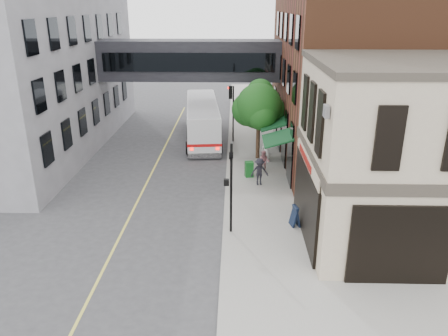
# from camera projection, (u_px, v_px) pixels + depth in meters

# --- Properties ---
(ground) EXTENTS (120.00, 120.00, 0.00)m
(ground) POSITION_uv_depth(u_px,v_px,m) (221.00, 256.00, 19.61)
(ground) COLOR #38383A
(ground) RESTS_ON ground
(sidewalk_main) EXTENTS (4.00, 60.00, 0.15)m
(sidewalk_main) POSITION_uv_depth(u_px,v_px,m) (254.00, 154.00, 32.63)
(sidewalk_main) COLOR gray
(sidewalk_main) RESTS_ON ground
(corner_building) EXTENTS (10.19, 8.12, 8.45)m
(corner_building) POSITION_uv_depth(u_px,v_px,m) (420.00, 154.00, 19.78)
(corner_building) COLOR #C5B796
(corner_building) RESTS_ON ground
(brick_building) EXTENTS (13.76, 18.00, 14.00)m
(brick_building) POSITION_uv_depth(u_px,v_px,m) (368.00, 59.00, 30.93)
(brick_building) COLOR #572F1B
(brick_building) RESTS_ON ground
(opposite_building) EXTENTS (14.00, 24.00, 14.00)m
(opposite_building) POSITION_uv_depth(u_px,v_px,m) (1.00, 56.00, 32.53)
(opposite_building) COLOR slate
(opposite_building) RESTS_ON ground
(skyway_bridge) EXTENTS (14.00, 3.18, 3.00)m
(skyway_bridge) POSITION_uv_depth(u_px,v_px,m) (190.00, 60.00, 34.24)
(skyway_bridge) COLOR black
(skyway_bridge) RESTS_ON ground
(traffic_signal_near) EXTENTS (0.44, 0.22, 4.60)m
(traffic_signal_near) POSITION_uv_depth(u_px,v_px,m) (231.00, 178.00, 20.42)
(traffic_signal_near) COLOR black
(traffic_signal_near) RESTS_ON sidewalk_main
(traffic_signal_far) EXTENTS (0.53, 0.28, 4.50)m
(traffic_signal_far) POSITION_uv_depth(u_px,v_px,m) (232.00, 103.00, 34.33)
(traffic_signal_far) COLOR black
(traffic_signal_far) RESTS_ON sidewalk_main
(street_sign_pole) EXTENTS (0.08, 0.75, 3.00)m
(street_sign_pole) POSITION_uv_depth(u_px,v_px,m) (232.00, 163.00, 25.47)
(street_sign_pole) COLOR gray
(street_sign_pole) RESTS_ON sidewalk_main
(street_tree) EXTENTS (3.80, 3.20, 5.60)m
(street_tree) POSITION_uv_depth(u_px,v_px,m) (259.00, 106.00, 30.54)
(street_tree) COLOR #382619
(street_tree) RESTS_ON sidewalk_main
(lane_marking) EXTENTS (0.12, 40.00, 0.01)m
(lane_marking) POSITION_uv_depth(u_px,v_px,m) (151.00, 174.00, 29.09)
(lane_marking) COLOR #D8CC4C
(lane_marking) RESTS_ON ground
(bus) EXTENTS (3.63, 11.46, 3.03)m
(bus) POSITION_uv_depth(u_px,v_px,m) (202.00, 118.00, 36.24)
(bus) COLOR silver
(bus) RESTS_ON ground
(pedestrian_a) EXTENTS (0.77, 0.62, 1.83)m
(pedestrian_a) POSITION_uv_depth(u_px,v_px,m) (266.00, 150.00, 30.48)
(pedestrian_a) COLOR white
(pedestrian_a) RESTS_ON sidewalk_main
(pedestrian_b) EXTENTS (0.84, 0.72, 1.50)m
(pedestrian_b) POSITION_uv_depth(u_px,v_px,m) (264.00, 162.00, 28.66)
(pedestrian_b) COLOR #C88189
(pedestrian_b) RESTS_ON sidewalk_main
(pedestrian_c) EXTENTS (1.20, 0.82, 1.71)m
(pedestrian_c) POSITION_uv_depth(u_px,v_px,m) (260.00, 172.00, 26.65)
(pedestrian_c) COLOR black
(pedestrian_c) RESTS_ON sidewalk_main
(newspaper_box) EXTENTS (0.59, 0.55, 1.01)m
(newspaper_box) POSITION_uv_depth(u_px,v_px,m) (249.00, 169.00, 28.05)
(newspaper_box) COLOR #14581D
(newspaper_box) RESTS_ON sidewalk_main
(sandwich_board) EXTENTS (0.52, 0.67, 1.07)m
(sandwich_board) POSITION_uv_depth(u_px,v_px,m) (295.00, 216.00, 21.79)
(sandwich_board) COLOR black
(sandwich_board) RESTS_ON sidewalk_main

